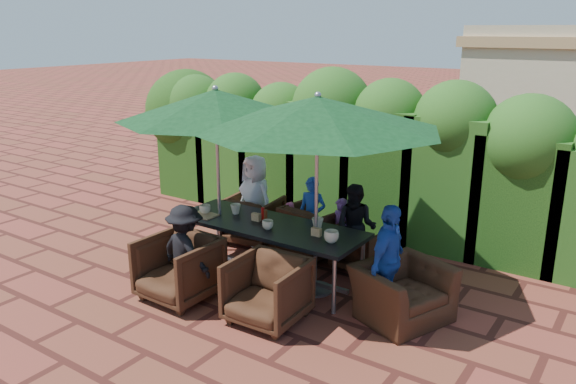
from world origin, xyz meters
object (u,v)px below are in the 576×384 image
Objects in this scene: umbrella_left at (216,105)px; chair_end_right at (403,283)px; umbrella_right at (318,113)px; chair_far_mid at (315,227)px; chair_far_right at (364,245)px; chair_near_left at (179,265)px; chair_near_right at (267,288)px; dining_table at (268,229)px; chair_far_left at (253,217)px.

chair_end_right is at bearing 1.10° from umbrella_left.
umbrella_right reaches higher than chair_end_right.
chair_far_mid is (0.82, 1.10, -1.81)m from umbrella_left.
chair_far_right is at bearing 77.85° from umbrella_right.
umbrella_right is at bearing 87.93° from chair_far_right.
umbrella_right is 3.45× the size of chair_near_left.
chair_end_right is at bearing 34.78° from chair_near_right.
dining_table is 1.69m from umbrella_right.
chair_far_mid reaches higher than chair_far_left.
chair_far_left is 1.86m from chair_far_right.
chair_near_right is (0.65, -0.91, -0.28)m from dining_table.
umbrella_left reaches higher than chair_far_mid.
chair_near_left is 1.06× the size of chair_near_right.
chair_near_right is at bearing 8.35° from chair_near_left.
umbrella_left is 1.46m from umbrella_right.
dining_table is at bearing 56.93° from chair_far_right.
chair_near_left is at bearing 94.13° from chair_far_left.
chair_far_left is 2.97m from chair_end_right.
umbrella_left is at bearing 64.14° from chair_far_mid.
dining_table is 3.17× the size of chair_far_mid.
umbrella_right reaches higher than chair_far_right.
umbrella_right is 3.71× the size of chair_far_left.
chair_far_right is 0.72× the size of chair_end_right.
umbrella_right is 3.03× the size of chair_end_right.
chair_near_left is (-0.55, -1.06, -0.25)m from dining_table.
chair_far_right is 1.88m from chair_near_right.
chair_near_right is at bearing -92.62° from umbrella_right.
umbrella_right is 2.14m from chair_end_right.
chair_end_right reaches higher than chair_far_mid.
chair_near_left is at bearing 135.96° from chair_end_right.
umbrella_left is 2.45m from chair_near_right.
chair_far_left is at bearing 102.97° from chair_near_left.
chair_end_right is (1.80, -1.05, 0.02)m from chair_far_mid.
chair_far_left is (-1.66, 0.89, -1.82)m from umbrella_right.
chair_far_mid is at bearing 53.32° from umbrella_left.
dining_table is 2.65× the size of chair_end_right.
chair_near_left reaches higher than chair_far_mid.
umbrella_right is 2.09m from chair_far_right.
chair_end_right is at bearing 154.12° from chair_far_left.
umbrella_left is 0.86× the size of umbrella_right.
chair_near_left is at bearing -117.50° from dining_table.
chair_far_right is (1.85, 0.03, -0.05)m from chair_far_left.
chair_far_mid is (0.06, 1.04, -0.27)m from dining_table.
umbrella_right reaches higher than chair_near_right.
chair_near_right is at bearing -31.16° from umbrella_left.
chair_far_right is at bearing 80.60° from chair_near_right.
dining_table is 1.08m from chair_far_mid.
umbrella_right is at bearing 42.58° from chair_near_left.
umbrella_left and umbrella_right have the same top height.
chair_far_right is 0.82× the size of chair_near_left.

